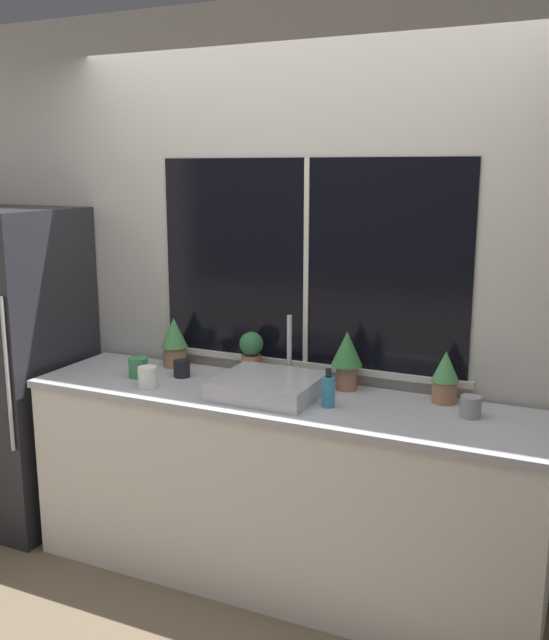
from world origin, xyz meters
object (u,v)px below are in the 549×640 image
potted_plant_far_right (445,375)px  soap_bottle (328,391)px  sink (269,386)px  refrigerator (8,367)px  potted_plant_far_left (174,340)px  potted_plant_center_left (251,353)px  mug_green (138,367)px  mug_grey (471,407)px  potted_plant_center_right (347,355)px  mug_black (182,369)px  mug_white (148,377)px

potted_plant_far_right → soap_bottle: potted_plant_far_right is taller
sink → potted_plant_far_right: bearing=17.8°
refrigerator → potted_plant_far_left: refrigerator is taller
potted_plant_far_left → potted_plant_center_left: 0.45m
mug_green → mug_grey: 1.59m
sink → potted_plant_center_right: size_ratio=1.63×
potted_plant_center_left → refrigerator: bearing=-170.7°
potted_plant_center_left → mug_black: size_ratio=2.73×
refrigerator → mug_white: 1.04m
potted_plant_far_right → mug_grey: (0.14, -0.14, -0.08)m
refrigerator → mug_grey: bearing=1.9°
soap_bottle → refrigerator: bearing=178.8°
mug_black → potted_plant_center_right: bearing=10.3°
refrigerator → mug_green: 0.89m
mug_white → mug_grey: 1.47m
soap_bottle → mug_black: soap_bottle is taller
sink → potted_plant_center_left: (-0.21, 0.24, 0.08)m
mug_white → mug_grey: size_ratio=1.14×
sink → mug_green: (-0.71, -0.00, 0.00)m
potted_plant_center_left → mug_green: (-0.50, -0.24, -0.07)m
refrigerator → mug_black: size_ratio=20.75×
refrigerator → sink: size_ratio=3.80×
sink → potted_plant_far_right: (0.74, 0.24, 0.08)m
refrigerator → mug_grey: (2.47, 0.08, 0.10)m
potted_plant_far_left → soap_bottle: bearing=-15.6°
mug_green → mug_white: bearing=-41.7°
sink → potted_plant_far_right: 0.78m
soap_bottle → mug_black: size_ratio=2.04×
potted_plant_far_left → refrigerator: bearing=-166.4°
refrigerator → soap_bottle: bearing=-1.2°
mug_green → soap_bottle: bearing=-1.4°
potted_plant_far_left → potted_plant_far_right: 1.40m
potted_plant_center_left → soap_bottle: 0.57m
refrigerator → mug_black: 1.08m
potted_plant_center_left → potted_plant_far_left: bearing=180.0°
sink → potted_plant_far_left: size_ratio=1.76×
sink → mug_grey: size_ratio=5.08×
mug_grey → potted_plant_far_left: bearing=174.7°
refrigerator → potted_plant_far_right: (2.34, 0.23, 0.18)m
potted_plant_far_left → mug_black: potted_plant_far_left is taller
potted_plant_center_left → mug_white: size_ratio=2.23×
refrigerator → mug_white: size_ratio=16.97×
potted_plant_far_right → mug_white: size_ratio=2.30×
sink → potted_plant_far_left: (-0.66, 0.24, 0.09)m
mug_grey → mug_black: 1.40m
soap_bottle → mug_black: 0.83m
potted_plant_center_right → soap_bottle: bearing=-87.9°
potted_plant_center_left → mug_grey: potted_plant_center_left is taller
potted_plant_far_left → mug_white: potted_plant_far_left is taller
sink → mug_white: sink is taller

